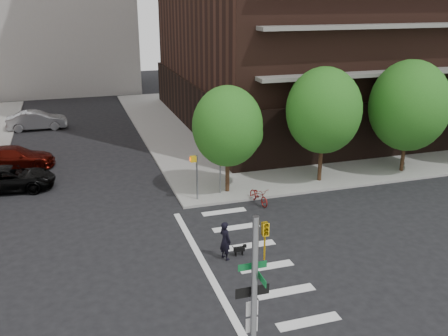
{
  "coord_description": "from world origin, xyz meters",
  "views": [
    {
      "loc": [
        -4.41,
        -17.37,
        11.03
      ],
      "look_at": [
        3.0,
        6.0,
        2.5
      ],
      "focal_mm": 40.0,
      "sensor_mm": 36.0,
      "label": 1
    }
  ],
  "objects_px": {
    "parked_car_silver": "(37,120)",
    "scooter": "(259,196)",
    "parked_car_black": "(9,179)",
    "parked_car_maroon": "(14,157)",
    "dog_walker": "(225,240)"
  },
  "relations": [
    {
      "from": "parked_car_black",
      "to": "parked_car_maroon",
      "type": "distance_m",
      "value": 4.2
    },
    {
      "from": "parked_car_maroon",
      "to": "parked_car_silver",
      "type": "relative_size",
      "value": 1.04
    },
    {
      "from": "parked_car_black",
      "to": "parked_car_maroon",
      "type": "relative_size",
      "value": 1.02
    },
    {
      "from": "parked_car_silver",
      "to": "scooter",
      "type": "distance_m",
      "value": 24.28
    },
    {
      "from": "dog_walker",
      "to": "parked_car_maroon",
      "type": "bearing_deg",
      "value": 9.73
    },
    {
      "from": "parked_car_silver",
      "to": "scooter",
      "type": "xyz_separation_m",
      "value": [
        12.32,
        -20.92,
        -0.33
      ]
    },
    {
      "from": "parked_car_maroon",
      "to": "scooter",
      "type": "height_order",
      "value": "parked_car_maroon"
    },
    {
      "from": "dog_walker",
      "to": "scooter",
      "type": "bearing_deg",
      "value": -56.46
    },
    {
      "from": "parked_car_maroon",
      "to": "dog_walker",
      "type": "relative_size",
      "value": 2.9
    },
    {
      "from": "parked_car_maroon",
      "to": "dog_walker",
      "type": "bearing_deg",
      "value": -142.64
    },
    {
      "from": "parked_car_maroon",
      "to": "scooter",
      "type": "distance_m",
      "value": 17.08
    },
    {
      "from": "scooter",
      "to": "parked_car_black",
      "type": "bearing_deg",
      "value": 144.59
    },
    {
      "from": "parked_car_silver",
      "to": "dog_walker",
      "type": "relative_size",
      "value": 2.78
    },
    {
      "from": "parked_car_silver",
      "to": "scooter",
      "type": "bearing_deg",
      "value": -149.38
    },
    {
      "from": "parked_car_black",
      "to": "parked_car_silver",
      "type": "bearing_deg",
      "value": 1.41
    }
  ]
}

